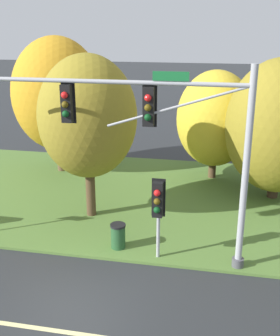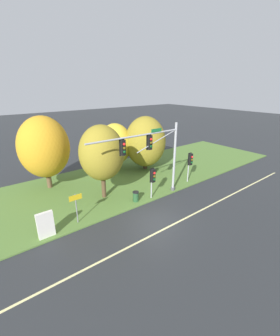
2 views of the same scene
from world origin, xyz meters
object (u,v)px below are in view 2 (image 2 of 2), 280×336
tree_mid_verge (145,142)px  info_kiosk (46,225)px  pedestrian_signal_further_along (153,177)px  tree_left_of_mast (102,153)px  traffic_signal_mast (154,151)px  trash_bin (136,196)px  pedestrian_signal_near_kerb (190,161)px  tree_behind_signpost (115,144)px  route_sign_post (76,204)px  tree_nearest_road (44,147)px

tree_mid_verge → info_kiosk: 15.36m
pedestrian_signal_further_along → tree_left_of_mast: (-3.33, 3.02, 2.13)m
traffic_signal_mast → tree_left_of_mast: tree_left_of_mast is taller
trash_bin → info_kiosk: bearing=-177.8°
tree_left_of_mast → tree_mid_verge: bearing=24.4°
traffic_signal_mast → tree_mid_verge: bearing=56.5°
traffic_signal_mast → pedestrian_signal_near_kerb: size_ratio=2.78×
trash_bin → tree_mid_verge: bearing=45.3°
tree_behind_signpost → trash_bin: bearing=-110.6°
tree_left_of_mast → tree_behind_signpost: tree_left_of_mast is taller
traffic_signal_mast → route_sign_post: (-7.15, 0.47, -2.91)m
pedestrian_signal_near_kerb → route_sign_post: (-12.46, 0.14, -0.77)m
traffic_signal_mast → trash_bin: size_ratio=9.71×
route_sign_post → tree_behind_signpost: tree_behind_signpost is taller
traffic_signal_mast → pedestrian_signal_further_along: bearing=-154.0°
tree_mid_verge → trash_bin: tree_mid_verge is taller
tree_mid_verge → info_kiosk: size_ratio=3.38×
tree_behind_signpost → tree_mid_verge: (2.90, -2.15, 0.24)m
pedestrian_signal_near_kerb → route_sign_post: 12.48m
tree_nearest_road → info_kiosk: tree_nearest_road is taller
pedestrian_signal_near_kerb → info_kiosk: (-14.82, -0.19, -1.42)m
traffic_signal_mast → tree_nearest_road: bearing=130.1°
traffic_signal_mast → info_kiosk: 10.16m
tree_nearest_road → tree_left_of_mast: 6.21m
pedestrian_signal_further_along → tree_mid_verge: bearing=55.8°
pedestrian_signal_near_kerb → tree_left_of_mast: size_ratio=0.48×
traffic_signal_mast → pedestrian_signal_near_kerb: 5.73m
tree_mid_verge → tree_nearest_road: bearing=171.3°
tree_mid_verge → pedestrian_signal_further_along: bearing=-124.2°
route_sign_post → trash_bin: (5.46, -0.03, -1.13)m
traffic_signal_mast → tree_nearest_road: tree_nearest_road is taller
traffic_signal_mast → tree_nearest_road: size_ratio=1.26×
route_sign_post → tree_mid_verge: 13.02m
traffic_signal_mast → pedestrian_signal_near_kerb: bearing=3.5°
tree_left_of_mast → tree_nearest_road: bearing=122.8°
pedestrian_signal_further_along → route_sign_post: size_ratio=1.23×
pedestrian_signal_further_along → tree_left_of_mast: size_ratio=0.44×
traffic_signal_mast → info_kiosk: size_ratio=4.75×
tree_left_of_mast → tree_behind_signpost: 7.56m
route_sign_post → tree_mid_verge: size_ratio=0.37×
route_sign_post → tree_mid_verge: tree_mid_verge is taller
tree_left_of_mast → info_kiosk: (-6.01, -2.80, -3.29)m
tree_nearest_road → tree_behind_signpost: (8.23, 0.45, -1.05)m
pedestrian_signal_further_along → tree_nearest_road: size_ratio=0.41×
pedestrian_signal_near_kerb → tree_nearest_road: tree_nearest_road is taller
traffic_signal_mast → route_sign_post: 7.73m
tree_left_of_mast → traffic_signal_mast: bearing=-40.0°
pedestrian_signal_near_kerb → tree_left_of_mast: 9.37m
pedestrian_signal_near_kerb → tree_mid_verge: tree_mid_verge is taller
trash_bin → tree_left_of_mast: bearing=125.9°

